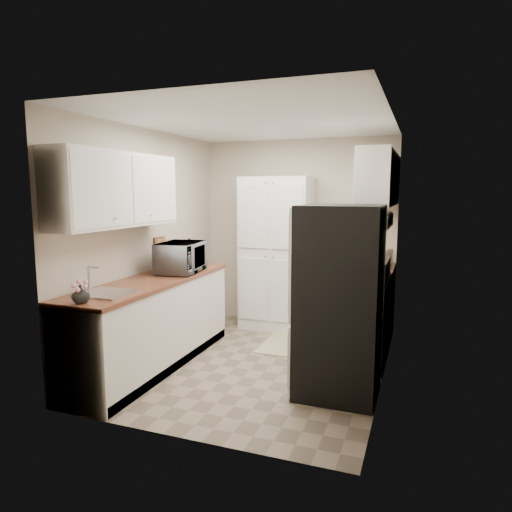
% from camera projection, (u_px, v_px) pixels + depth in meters
% --- Properties ---
extents(ground, '(3.20, 3.20, 0.00)m').
position_uv_depth(ground, '(256.00, 363.00, 4.87)').
color(ground, '#7A6B56').
rests_on(ground, ground).
extents(room_shell, '(2.64, 3.24, 2.52)m').
position_uv_depth(room_shell, '(254.00, 210.00, 4.64)').
color(room_shell, '#BDAD98').
rests_on(room_shell, ground).
extents(pantry_cabinet, '(0.90, 0.55, 2.00)m').
position_uv_depth(pantry_cabinet, '(277.00, 254.00, 6.02)').
color(pantry_cabinet, silver).
rests_on(pantry_cabinet, ground).
extents(base_cabinet_left, '(0.60, 2.30, 0.88)m').
position_uv_depth(base_cabinet_left, '(153.00, 325.00, 4.75)').
color(base_cabinet_left, silver).
rests_on(base_cabinet_left, ground).
extents(countertop_left, '(0.63, 2.33, 0.04)m').
position_uv_depth(countertop_left, '(152.00, 281.00, 4.68)').
color(countertop_left, brown).
rests_on(countertop_left, base_cabinet_left).
extents(base_cabinet_right, '(0.60, 0.80, 0.88)m').
position_uv_depth(base_cabinet_right, '(366.00, 305.00, 5.57)').
color(base_cabinet_right, silver).
rests_on(base_cabinet_right, ground).
extents(countertop_right, '(0.63, 0.83, 0.04)m').
position_uv_depth(countertop_right, '(367.00, 268.00, 5.51)').
color(countertop_right, brown).
rests_on(countertop_right, base_cabinet_right).
extents(electric_range, '(0.71, 0.78, 1.13)m').
position_uv_depth(electric_range, '(355.00, 319.00, 4.83)').
color(electric_range, '#B7B7BC').
rests_on(electric_range, ground).
extents(refrigerator, '(0.70, 0.72, 1.70)m').
position_uv_depth(refrigerator, '(340.00, 301.00, 4.04)').
color(refrigerator, '#B7B7BC').
rests_on(refrigerator, ground).
extents(microwave, '(0.49, 0.66, 0.34)m').
position_uv_depth(microwave, '(181.00, 257.00, 5.06)').
color(microwave, '#B5B6BB').
rests_on(microwave, countertop_left).
extents(wine_bottle, '(0.08, 0.08, 0.32)m').
position_uv_depth(wine_bottle, '(190.00, 254.00, 5.38)').
color(wine_bottle, black).
rests_on(wine_bottle, countertop_left).
extents(flower_vase, '(0.17, 0.17, 0.15)m').
position_uv_depth(flower_vase, '(81.00, 294.00, 3.67)').
color(flower_vase, silver).
rests_on(flower_vase, countertop_left).
extents(cutting_board, '(0.05, 0.20, 0.26)m').
position_uv_depth(cutting_board, '(204.00, 254.00, 5.61)').
color(cutting_board, '#408031').
rests_on(cutting_board, countertop_left).
extents(toaster_oven, '(0.38, 0.44, 0.22)m').
position_uv_depth(toaster_oven, '(376.00, 258.00, 5.45)').
color(toaster_oven, silver).
rests_on(toaster_oven, countertop_right).
extents(fruit_basket, '(0.27, 0.27, 0.10)m').
position_uv_depth(fruit_basket, '(376.00, 245.00, 5.42)').
color(fruit_basket, '#D93200').
rests_on(fruit_basket, toaster_oven).
extents(kitchen_mat, '(0.49, 0.79, 0.01)m').
position_uv_depth(kitchen_mat, '(284.00, 344.00, 5.44)').
color(kitchen_mat, tan).
rests_on(kitchen_mat, ground).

